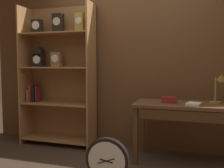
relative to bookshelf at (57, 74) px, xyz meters
name	(u,v)px	position (x,y,z in m)	size (l,w,h in m)	color
back_wood_panel	(134,61)	(1.18, 0.20, 0.19)	(4.80, 0.05, 2.60)	brown
bookshelf	(57,74)	(0.00, 0.00, 0.00)	(1.17, 0.38, 2.16)	#9E6B3D
workbench	(194,111)	(2.05, -0.26, -0.43)	(1.48, 0.59, 0.77)	brown
desk_lamp	(219,86)	(2.34, -0.14, -0.12)	(0.19, 0.20, 0.40)	olive
toolbox_small	(169,100)	(1.75, -0.27, -0.30)	(0.18, 0.10, 0.08)	maroon
open_repair_manual	(194,104)	(2.05, -0.33, -0.33)	(0.16, 0.22, 0.03)	silver
round_clock_large	(107,161)	(1.19, -1.09, -0.86)	(0.46, 0.11, 0.50)	black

